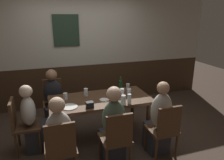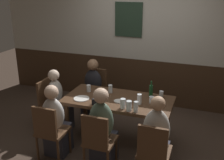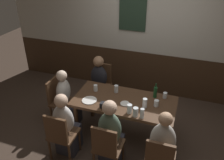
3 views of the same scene
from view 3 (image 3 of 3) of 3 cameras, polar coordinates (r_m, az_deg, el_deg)
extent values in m
plane|color=#423328|center=(4.37, 2.72, -12.96)|extent=(12.00, 12.00, 0.00)
cube|color=#3D2819|center=(5.44, 7.91, 2.07)|extent=(6.40, 0.10, 0.95)
cube|color=beige|center=(4.98, 8.95, 15.47)|extent=(6.40, 0.10, 1.65)
cube|color=#233828|center=(4.99, 4.98, 15.52)|extent=(0.56, 0.03, 0.68)
cube|color=#472D1C|center=(3.93, 2.96, -5.22)|extent=(1.68, 0.82, 0.05)
cylinder|color=#472D1C|center=(4.14, -8.56, -9.93)|extent=(0.07, 0.07, 0.69)
cylinder|color=#472D1C|center=(3.81, 12.40, -14.49)|extent=(0.07, 0.07, 0.69)
cylinder|color=#472D1C|center=(4.61, -4.85, -5.07)|extent=(0.07, 0.07, 0.69)
cylinder|color=#472D1C|center=(4.32, 13.70, -8.62)|extent=(0.07, 0.07, 0.69)
cube|color=#513521|center=(4.89, -2.91, -1.63)|extent=(0.40, 0.40, 0.04)
cube|color=#513521|center=(4.92, -2.20, 1.74)|extent=(0.36, 0.04, 0.43)
cylinder|color=#513521|center=(4.82, -1.72, -5.25)|extent=(0.04, 0.04, 0.41)
cylinder|color=#513521|center=(4.93, -5.42, -4.49)|extent=(0.04, 0.04, 0.41)
cylinder|color=#513521|center=(5.09, -0.35, -3.20)|extent=(0.04, 0.04, 0.41)
cylinder|color=#513521|center=(5.19, -3.89, -2.53)|extent=(0.04, 0.04, 0.41)
cube|color=#513521|center=(3.45, 11.46, -18.11)|extent=(0.40, 0.40, 0.04)
cube|color=#513521|center=(3.16, 11.35, -17.54)|extent=(0.36, 0.04, 0.43)
cylinder|color=#513521|center=(3.74, 8.86, -18.11)|extent=(0.04, 0.04, 0.41)
cube|color=#513521|center=(3.81, -11.55, -12.64)|extent=(0.40, 0.40, 0.04)
cube|color=#513521|center=(3.54, -13.39, -11.58)|extent=(0.36, 0.04, 0.43)
cylinder|color=#513521|center=(4.14, -12.15, -12.90)|extent=(0.04, 0.04, 0.41)
cylinder|color=#513521|center=(4.00, -7.82, -14.16)|extent=(0.04, 0.04, 0.41)
cylinder|color=#513521|center=(3.94, -14.71, -15.94)|extent=(0.04, 0.04, 0.41)
cylinder|color=#513521|center=(3.79, -10.19, -17.42)|extent=(0.04, 0.04, 0.41)
cube|color=#513521|center=(3.56, -0.77, -15.54)|extent=(0.40, 0.40, 0.04)
cube|color=#513521|center=(3.27, -1.91, -14.71)|extent=(0.36, 0.04, 0.43)
cylinder|color=#513521|center=(3.87, -2.31, -15.63)|extent=(0.04, 0.04, 0.41)
cylinder|color=#513521|center=(3.80, 2.69, -16.82)|extent=(0.04, 0.04, 0.41)
cube|color=#513521|center=(4.50, -11.75, -5.29)|extent=(0.40, 0.40, 0.04)
cube|color=#513521|center=(4.46, -14.05, -2.32)|extent=(0.04, 0.36, 0.43)
cylinder|color=#513521|center=(4.67, -8.62, -6.88)|extent=(0.04, 0.04, 0.41)
cylinder|color=#513521|center=(4.44, -10.62, -9.29)|extent=(0.04, 0.04, 0.41)
cylinder|color=#513521|center=(4.82, -12.24, -6.01)|extent=(0.04, 0.04, 0.41)
cylinder|color=#513521|center=(4.60, -14.37, -8.28)|extent=(0.04, 0.04, 0.41)
cube|color=#2D2D38|center=(4.89, -3.42, -4.43)|extent=(0.32, 0.34, 0.45)
ellipsoid|color=black|center=(4.72, -3.17, 0.83)|extent=(0.34, 0.22, 0.48)
sphere|color=#936B4C|center=(4.58, -3.28, 4.51)|extent=(0.21, 0.21, 0.21)
ellipsoid|color=beige|center=(3.27, 12.10, -14.08)|extent=(0.34, 0.22, 0.55)
sphere|color=tan|center=(3.04, 12.80, -9.15)|extent=(0.18, 0.18, 0.18)
cube|color=#2D2D38|center=(4.03, -10.33, -13.68)|extent=(0.32, 0.34, 0.45)
ellipsoid|color=silver|center=(3.67, -11.65, -9.20)|extent=(0.34, 0.22, 0.48)
sphere|color=#DBB293|center=(3.47, -12.20, -4.90)|extent=(0.20, 0.20, 0.20)
cube|color=#2D2D38|center=(3.79, -0.05, -16.43)|extent=(0.32, 0.34, 0.45)
ellipsoid|color=#56705B|center=(3.39, -0.57, -11.63)|extent=(0.34, 0.22, 0.54)
sphere|color=#DBB293|center=(3.16, -0.60, -6.69)|extent=(0.20, 0.20, 0.20)
cube|color=#2D2D38|center=(4.56, -10.06, -7.75)|extent=(0.34, 0.32, 0.45)
ellipsoid|color=beige|center=(4.35, -11.62, -2.67)|extent=(0.22, 0.34, 0.46)
sphere|color=beige|center=(4.19, -12.05, 1.01)|extent=(0.19, 0.19, 0.19)
cylinder|color=silver|center=(3.60, 4.23, -6.94)|extent=(0.08, 0.08, 0.15)
cylinder|color=#B26623|center=(3.61, 4.22, -7.18)|extent=(0.07, 0.07, 0.11)
cylinder|color=silver|center=(3.52, 7.29, -7.98)|extent=(0.06, 0.06, 0.16)
cylinder|color=silver|center=(3.55, 7.24, -8.60)|extent=(0.05, 0.05, 0.06)
cylinder|color=silver|center=(3.54, 5.67, -7.70)|extent=(0.08, 0.08, 0.15)
cylinder|color=gold|center=(3.56, 5.65, -8.00)|extent=(0.07, 0.07, 0.10)
cylinder|color=silver|center=(4.04, 12.64, -3.62)|extent=(0.07, 0.07, 0.10)
cylinder|color=#331E14|center=(4.05, 12.60, -3.91)|extent=(0.06, 0.06, 0.05)
cylinder|color=silver|center=(3.74, 7.91, -5.52)|extent=(0.07, 0.07, 0.16)
cylinder|color=gold|center=(3.76, 7.88, -5.88)|extent=(0.06, 0.06, 0.10)
cylinder|color=silver|center=(4.09, 1.03, -2.15)|extent=(0.07, 0.07, 0.13)
cylinder|color=#B26623|center=(4.11, 1.02, -2.64)|extent=(0.06, 0.06, 0.05)
cylinder|color=silver|center=(4.14, -3.98, -1.92)|extent=(0.07, 0.07, 0.12)
cylinder|color=#C6842D|center=(4.15, -3.97, -2.25)|extent=(0.06, 0.06, 0.06)
cylinder|color=silver|center=(3.82, 10.65, -5.50)|extent=(0.08, 0.08, 0.11)
cylinder|color=gold|center=(3.83, 10.60, -5.87)|extent=(0.07, 0.07, 0.05)
cylinder|color=#194723|center=(4.00, 10.38, -2.94)|extent=(0.06, 0.06, 0.19)
cylinder|color=#194723|center=(3.94, 10.55, -1.34)|extent=(0.03, 0.03, 0.07)
cylinder|color=white|center=(3.92, -5.47, -4.89)|extent=(0.25, 0.25, 0.01)
cylinder|color=white|center=(3.83, 3.15, -5.69)|extent=(0.15, 0.15, 0.01)
cube|color=black|center=(3.72, -1.99, -6.09)|extent=(0.11, 0.09, 0.09)
camera|label=1|loc=(1.91, -61.26, -15.03)|focal=33.48mm
camera|label=2|loc=(0.83, 156.25, -64.38)|focal=43.46mm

